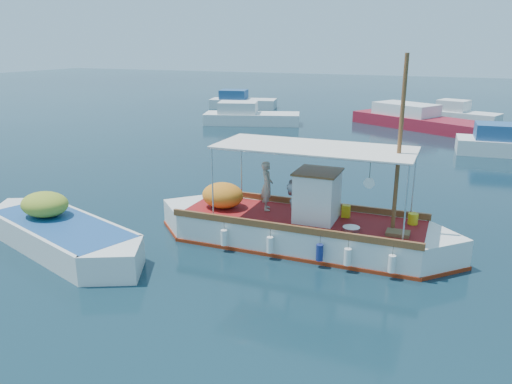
% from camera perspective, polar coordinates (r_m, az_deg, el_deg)
% --- Properties ---
extents(ground, '(160.00, 160.00, 0.00)m').
position_cam_1_polar(ground, '(14.77, 5.40, -5.94)').
color(ground, black).
rests_on(ground, ground).
extents(fishing_caique, '(9.22, 2.66, 5.62)m').
position_cam_1_polar(fishing_caique, '(14.58, 4.90, -4.16)').
color(fishing_caique, white).
rests_on(fishing_caique, ground).
extents(dinghy, '(6.65, 3.49, 1.71)m').
position_cam_1_polar(dinghy, '(15.40, -21.35, -4.67)').
color(dinghy, white).
rests_on(dinghy, ground).
extents(bg_boat_nw, '(7.18, 4.33, 1.80)m').
position_cam_1_polar(bg_boat_nw, '(36.34, -0.80, 8.53)').
color(bg_boat_nw, silver).
rests_on(bg_boat_nw, ground).
extents(bg_boat_n, '(10.39, 7.50, 1.80)m').
position_cam_1_polar(bg_boat_n, '(36.29, 18.24, 7.69)').
color(bg_boat_n, maroon).
rests_on(bg_boat_n, ground).
extents(bg_boat_ne, '(5.82, 2.62, 1.80)m').
position_cam_1_polar(bg_boat_ne, '(29.45, 27.10, 4.76)').
color(bg_boat_ne, silver).
rests_on(bg_boat_ne, ground).
extents(bg_boat_far_w, '(6.19, 3.56, 1.80)m').
position_cam_1_polar(bg_boat_far_w, '(45.60, -1.69, 10.20)').
color(bg_boat_far_w, silver).
rests_on(bg_boat_far_w, ground).
extents(bg_boat_far_n, '(5.40, 3.51, 1.80)m').
position_cam_1_polar(bg_boat_far_n, '(40.06, 22.34, 8.06)').
color(bg_boat_far_n, silver).
rests_on(bg_boat_far_n, ground).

